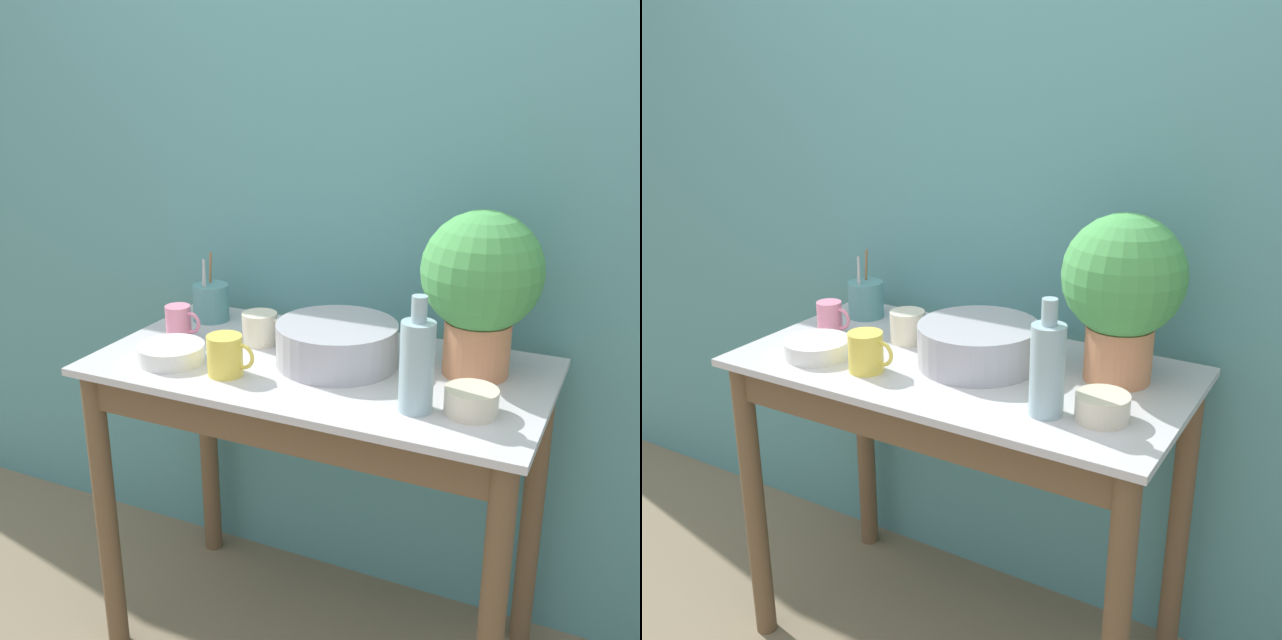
# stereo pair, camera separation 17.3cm
# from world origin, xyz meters

# --- Properties ---
(wall_back) EXTENTS (6.00, 0.05, 2.40)m
(wall_back) POSITION_xyz_m (0.00, 0.67, 1.20)
(wall_back) COLOR teal
(wall_back) RESTS_ON ground_plane
(counter_table) EXTENTS (1.18, 0.62, 0.89)m
(counter_table) POSITION_xyz_m (0.00, 0.29, 0.69)
(counter_table) COLOR brown
(counter_table) RESTS_ON ground_plane
(potted_plant) EXTENTS (0.30, 0.30, 0.41)m
(potted_plant) POSITION_xyz_m (0.38, 0.42, 1.13)
(potted_plant) COLOR tan
(potted_plant) RESTS_ON counter_table
(bowl_wash_large) EXTENTS (0.32, 0.32, 0.11)m
(bowl_wash_large) POSITION_xyz_m (0.04, 0.33, 0.95)
(bowl_wash_large) COLOR #A8A8B2
(bowl_wash_large) RESTS_ON counter_table
(bottle_tall) EXTENTS (0.08, 0.08, 0.27)m
(bottle_tall) POSITION_xyz_m (0.31, 0.15, 1.00)
(bottle_tall) COLOR #93B2BC
(bottle_tall) RESTS_ON counter_table
(mug_cream) EXTENTS (0.13, 0.10, 0.09)m
(mug_cream) POSITION_xyz_m (-0.21, 0.37, 0.94)
(mug_cream) COLOR beige
(mug_cream) RESTS_ON counter_table
(mug_yellow) EXTENTS (0.13, 0.09, 0.10)m
(mug_yellow) POSITION_xyz_m (-0.18, 0.15, 0.94)
(mug_yellow) COLOR #E5CC4C
(mug_yellow) RESTS_ON counter_table
(mug_pink) EXTENTS (0.11, 0.07, 0.10)m
(mug_pink) POSITION_xyz_m (-0.44, 0.31, 0.94)
(mug_pink) COLOR pink
(mug_pink) RESTS_ON counter_table
(bowl_small_enamel_white) EXTENTS (0.18, 0.18, 0.05)m
(bowl_small_enamel_white) POSITION_xyz_m (-0.36, 0.16, 0.91)
(bowl_small_enamel_white) COLOR silver
(bowl_small_enamel_white) RESTS_ON counter_table
(bowl_small_cream) EXTENTS (0.12, 0.12, 0.06)m
(bowl_small_cream) POSITION_xyz_m (0.43, 0.19, 0.92)
(bowl_small_cream) COLOR beige
(bowl_small_cream) RESTS_ON counter_table
(utensil_cup) EXTENTS (0.11, 0.11, 0.20)m
(utensil_cup) POSITION_xyz_m (-0.45, 0.49, 0.95)
(utensil_cup) COLOR #569399
(utensil_cup) RESTS_ON counter_table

